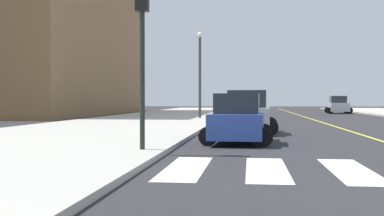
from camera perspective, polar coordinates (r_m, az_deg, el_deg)
sidewalk_kerb_west at (r=27.97m, az=-8.46°, el=-2.06°), size 10.00×120.00×0.15m
lane_divider_paint at (r=47.22m, az=12.67°, el=-0.93°), size 0.16×80.00×0.01m
low_rise_brick_west at (r=55.40m, az=-17.31°, el=8.72°), size 16.00×32.00×18.12m
car_blue_nearest at (r=17.42m, az=5.34°, el=-1.41°), size 2.57×4.00×1.76m
car_white_second at (r=22.60m, az=6.49°, el=-0.63°), size 2.85×4.46×1.96m
car_silver_third at (r=57.65m, az=16.59°, el=0.30°), size 2.89×4.51×1.97m
car_black_fourth at (r=60.79m, az=6.27°, el=0.32°), size 2.61×4.19×1.87m
traffic_light_far_corner at (r=13.98m, az=-5.79°, el=9.26°), size 0.36×0.41×4.86m
street_lamp at (r=37.76m, az=0.92°, el=4.81°), size 0.44×0.44×6.56m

